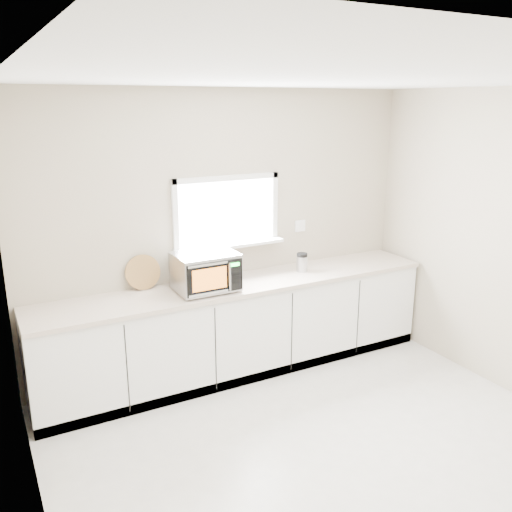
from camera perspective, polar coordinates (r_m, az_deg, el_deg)
ground at (r=4.29m, az=9.36°, el=-21.07°), size 4.00×4.00×0.00m
back_wall at (r=5.29m, az=-3.14°, el=2.71°), size 4.00×0.17×2.70m
cabinets at (r=5.32m, az=-1.63°, el=-7.66°), size 3.92×0.60×0.88m
countertop at (r=5.15m, az=-1.62°, el=-3.00°), size 3.92×0.64×0.04m
microwave at (r=4.88m, az=-5.30°, el=-1.61°), size 0.54×0.45×0.35m
knife_block at (r=4.97m, az=-2.48°, el=-2.05°), size 0.12×0.20×0.27m
cutting_board at (r=5.02m, az=-11.82°, el=-1.68°), size 0.32×0.08×0.32m
coffee_grinder at (r=5.47m, az=4.86°, el=-0.65°), size 0.13×0.13×0.19m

